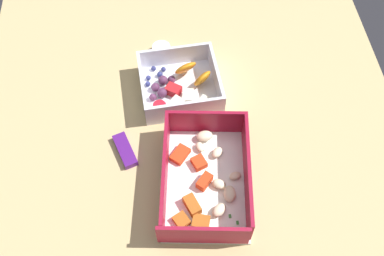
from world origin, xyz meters
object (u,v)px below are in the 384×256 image
pasta_container (206,178)px  fruit_bowl (180,86)px  candy_bar (125,150)px  paper_cup_liner (161,50)px

pasta_container → fruit_bowl: (20.32, 2.89, -0.22)cm
candy_bar → paper_cup_liner: paper_cup_liner is taller
candy_bar → paper_cup_liner: bearing=-18.6°
paper_cup_liner → fruit_bowl: bearing=-163.2°
fruit_bowl → candy_bar: fruit_bowl is taller
pasta_container → candy_bar: 15.72cm
pasta_container → fruit_bowl: 20.52cm
pasta_container → fruit_bowl: bearing=14.1°
fruit_bowl → candy_bar: 16.88cm
candy_bar → paper_cup_liner: (23.12, -7.77, 0.41)cm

